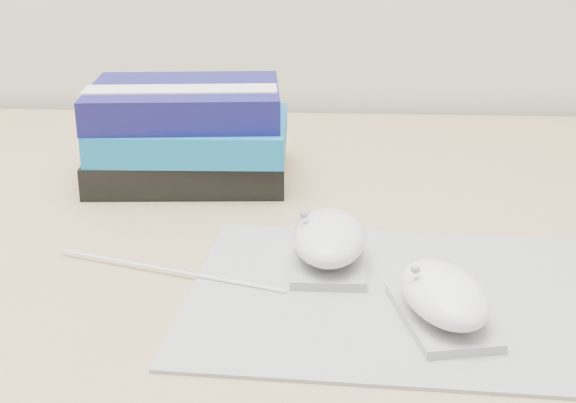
# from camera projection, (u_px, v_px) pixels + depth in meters

# --- Properties ---
(desk) EXTENTS (1.60, 0.80, 0.73)m
(desk) POSITION_uv_depth(u_px,v_px,m) (349.00, 363.00, 0.99)
(desk) COLOR tan
(desk) RESTS_ON ground
(mousepad) EXTENTS (0.36, 0.29, 0.00)m
(mousepad) POSITION_uv_depth(u_px,v_px,m) (402.00, 296.00, 0.65)
(mousepad) COLOR gray
(mousepad) RESTS_ON desk
(mouse_rear) EXTENTS (0.06, 0.11, 0.05)m
(mouse_rear) POSITION_uv_depth(u_px,v_px,m) (329.00, 241.00, 0.70)
(mouse_rear) COLOR #99999B
(mouse_rear) RESTS_ON mousepad
(mouse_front) EXTENTS (0.08, 0.12, 0.05)m
(mouse_front) POSITION_uv_depth(u_px,v_px,m) (443.00, 298.00, 0.60)
(mouse_front) COLOR #A5A5A8
(mouse_front) RESTS_ON mousepad
(usb_cable) EXTENTS (0.21, 0.07, 0.00)m
(usb_cable) POSITION_uv_depth(u_px,v_px,m) (168.00, 270.00, 0.69)
(usb_cable) COLOR white
(usb_cable) RESTS_ON mousepad
(book_stack) EXTENTS (0.23, 0.19, 0.11)m
(book_stack) POSITION_uv_depth(u_px,v_px,m) (189.00, 133.00, 0.92)
(book_stack) COLOR black
(book_stack) RESTS_ON desk
(pouch) EXTENTS (0.13, 0.10, 0.10)m
(pouch) POSITION_uv_depth(u_px,v_px,m) (149.00, 126.00, 0.96)
(pouch) COLOR black
(pouch) RESTS_ON desk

